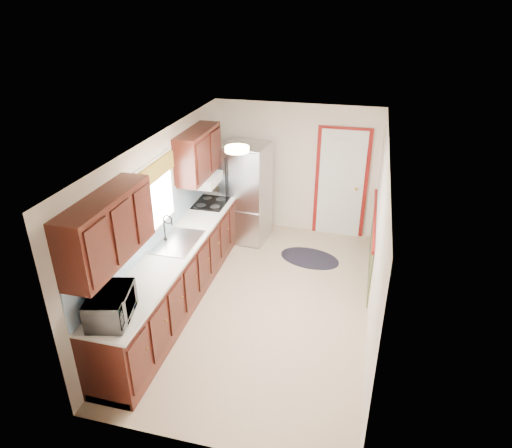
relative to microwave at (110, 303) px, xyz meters
The scene contains 8 objects.
room_shell 2.29m from the microwave, 58.39° to the left, with size 3.20×5.20×2.52m.
kitchen_run 1.69m from the microwave, 91.22° to the left, with size 0.63×4.00×2.20m.
back_wall_trim 4.71m from the microwave, 62.21° to the left, with size 1.12×2.30×2.08m.
ceiling_fixture 2.31m from the microwave, 62.78° to the left, with size 0.30×0.30×0.06m, color #FFD88C.
microwave is the anchor object (origin of this frame).
refrigerator 3.86m from the microwave, 83.53° to the left, with size 0.82×0.79×1.79m.
rug 3.92m from the microwave, 63.28° to the left, with size 1.03×0.67×0.01m, color black.
cooktop 3.15m from the microwave, 89.82° to the left, with size 0.51×0.61×0.02m, color black.
Camera 1 is at (1.25, -5.37, 4.02)m, focal length 32.00 mm.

